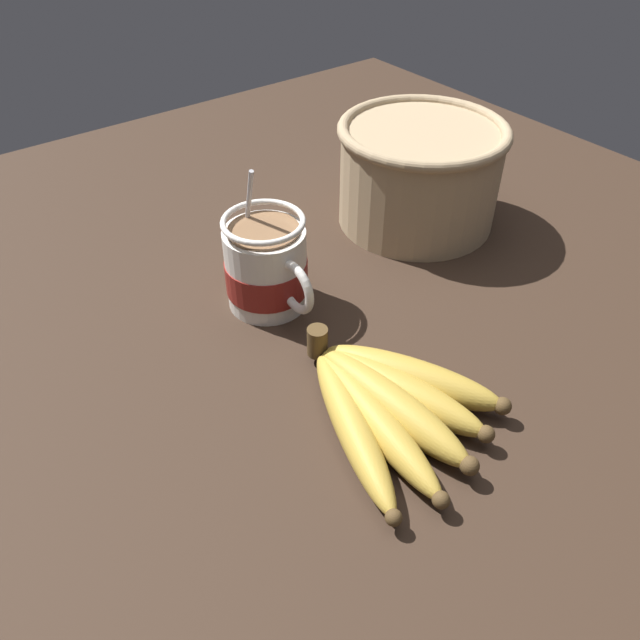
# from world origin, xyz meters

# --- Properties ---
(table) EXTENTS (1.29, 1.29, 0.03)m
(table) POSITION_xyz_m (0.00, 0.00, 0.02)
(table) COLOR #332319
(table) RESTS_ON ground
(coffee_mug) EXTENTS (0.13, 0.09, 0.15)m
(coffee_mug) POSITION_xyz_m (-0.09, 0.01, 0.08)
(coffee_mug) COLOR white
(coffee_mug) RESTS_ON table
(banana_bunch) EXTENTS (0.21, 0.18, 0.04)m
(banana_bunch) POSITION_xyz_m (0.10, 0.01, 0.05)
(banana_bunch) COLOR #4C381E
(banana_bunch) RESTS_ON table
(woven_basket) EXTENTS (0.21, 0.21, 0.13)m
(woven_basket) POSITION_xyz_m (-0.12, 0.26, 0.10)
(woven_basket) COLOR tan
(woven_basket) RESTS_ON table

